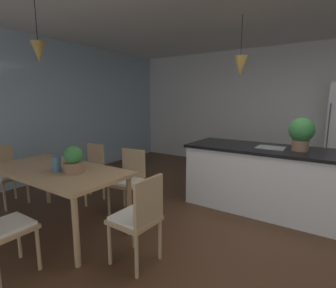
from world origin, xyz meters
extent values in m
cube|color=#4C301E|center=(0.00, 0.00, -0.02)|extent=(10.00, 8.40, 0.04)
cube|color=silver|center=(0.00, 3.26, 1.35)|extent=(10.00, 0.12, 2.70)
cube|color=#9EB7C6|center=(-4.06, 0.00, 1.35)|extent=(0.06, 8.40, 2.70)
cube|color=tan|center=(-2.11, -1.11, 0.72)|extent=(1.82, 0.88, 0.04)
cylinder|color=tan|center=(-2.94, -0.75, 0.36)|extent=(0.06, 0.06, 0.72)
cylinder|color=tan|center=(-1.28, -0.75, 0.36)|extent=(0.06, 0.06, 0.72)
cylinder|color=tan|center=(-1.28, -1.47, 0.36)|extent=(0.06, 0.06, 0.72)
cube|color=tan|center=(-1.70, -0.35, 0.43)|extent=(0.44, 0.44, 0.04)
cube|color=white|center=(-1.70, -0.35, 0.47)|extent=(0.39, 0.39, 0.03)
cube|color=tan|center=(-1.72, -0.17, 0.66)|extent=(0.38, 0.07, 0.42)
cylinder|color=tan|center=(-1.52, -0.50, 0.21)|extent=(0.04, 0.04, 0.41)
cylinder|color=tan|center=(-1.85, -0.54, 0.21)|extent=(0.04, 0.04, 0.41)
cylinder|color=tan|center=(-1.55, -0.17, 0.21)|extent=(0.04, 0.04, 0.41)
cylinder|color=tan|center=(-1.89, -0.20, 0.21)|extent=(0.04, 0.04, 0.41)
cube|color=tan|center=(-0.88, -1.11, 0.43)|extent=(0.41, 0.41, 0.04)
cube|color=white|center=(-0.88, -1.11, 0.47)|extent=(0.37, 0.37, 0.03)
cube|color=tan|center=(-0.70, -1.12, 0.66)|extent=(0.04, 0.38, 0.42)
cylinder|color=tan|center=(-1.05, -1.28, 0.21)|extent=(0.04, 0.04, 0.41)
cylinder|color=tan|center=(-1.05, -0.94, 0.21)|extent=(0.04, 0.04, 0.41)
cylinder|color=tan|center=(-0.71, -1.29, 0.21)|extent=(0.04, 0.04, 0.41)
cylinder|color=tan|center=(-0.71, -0.95, 0.21)|extent=(0.04, 0.04, 0.41)
cube|color=tan|center=(-2.52, -0.35, 0.43)|extent=(0.41, 0.41, 0.04)
cube|color=white|center=(-2.52, -0.35, 0.47)|extent=(0.37, 0.37, 0.03)
cube|color=tan|center=(-2.51, -0.17, 0.66)|extent=(0.38, 0.04, 0.42)
cylinder|color=tan|center=(-2.36, -0.53, 0.21)|extent=(0.04, 0.04, 0.41)
cylinder|color=tan|center=(-2.70, -0.52, 0.21)|extent=(0.04, 0.04, 0.41)
cylinder|color=tan|center=(-2.34, -0.19, 0.21)|extent=(0.04, 0.04, 0.41)
cylinder|color=tan|center=(-2.68, -0.18, 0.21)|extent=(0.04, 0.04, 0.41)
cube|color=tan|center=(-3.34, -1.11, 0.43)|extent=(0.43, 0.43, 0.04)
cube|color=white|center=(-3.34, -1.11, 0.47)|extent=(0.39, 0.39, 0.03)
cube|color=tan|center=(-3.52, -1.13, 0.66)|extent=(0.06, 0.38, 0.42)
cylinder|color=tan|center=(-3.18, -0.93, 0.21)|extent=(0.04, 0.04, 0.41)
cylinder|color=tan|center=(-3.16, -1.27, 0.21)|extent=(0.04, 0.04, 0.41)
cylinder|color=tan|center=(-3.52, -0.96, 0.21)|extent=(0.04, 0.04, 0.41)
cube|color=tan|center=(-1.70, -1.87, 0.43)|extent=(0.40, 0.40, 0.04)
cube|color=white|center=(-1.70, -1.87, 0.47)|extent=(0.36, 0.36, 0.03)
cylinder|color=tan|center=(-1.87, -1.70, 0.21)|extent=(0.04, 0.04, 0.41)
cylinder|color=tan|center=(-1.53, -1.70, 0.21)|extent=(0.04, 0.04, 0.41)
cube|color=white|center=(-0.17, 0.84, 0.44)|extent=(2.07, 0.81, 0.88)
cube|color=black|center=(-0.17, 0.84, 0.88)|extent=(2.13, 0.87, 0.04)
cube|color=gray|center=(-0.11, 0.84, 0.91)|extent=(0.36, 0.30, 0.01)
cylinder|color=#4C4C4C|center=(0.49, 2.52, 0.93)|extent=(0.02, 0.02, 1.12)
cylinder|color=black|center=(-2.23, -1.14, 2.45)|extent=(0.01, 0.01, 0.51)
cone|color=olive|center=(-2.23, -1.14, 2.08)|extent=(0.16, 0.16, 0.23)
cylinder|color=black|center=(-0.59, 0.84, 2.43)|extent=(0.01, 0.01, 0.54)
cone|color=olive|center=(-0.59, 0.84, 2.02)|extent=(0.20, 0.20, 0.28)
cylinder|color=#8C664C|center=(0.25, 0.84, 0.97)|extent=(0.20, 0.20, 0.14)
sphere|color=#387F3D|center=(0.25, 0.84, 1.17)|extent=(0.31, 0.31, 0.31)
cylinder|color=#8C664C|center=(-1.77, -1.11, 0.80)|extent=(0.22, 0.22, 0.12)
sphere|color=#387F3D|center=(-1.77, -1.11, 0.95)|extent=(0.20, 0.20, 0.20)
cylinder|color=slate|center=(-1.99, -1.17, 0.83)|extent=(0.10, 0.10, 0.17)
camera|label=1|loc=(0.64, -2.82, 1.55)|focal=27.35mm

